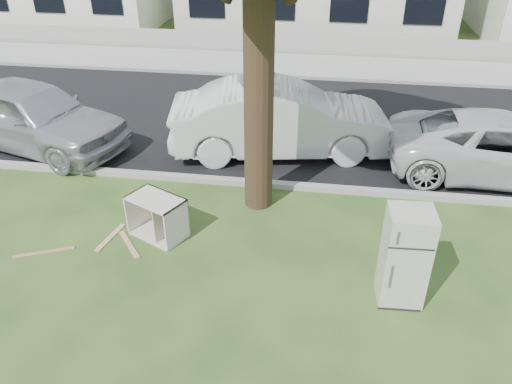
# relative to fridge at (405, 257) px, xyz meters

# --- Properties ---
(ground) EXTENTS (120.00, 120.00, 0.00)m
(ground) POSITION_rel_fridge_xyz_m (-2.08, 0.54, -0.77)
(ground) COLOR #264217
(road) EXTENTS (120.00, 7.00, 0.01)m
(road) POSITION_rel_fridge_xyz_m (-2.08, 6.54, -0.77)
(road) COLOR black
(road) RESTS_ON ground
(kerb_near) EXTENTS (120.00, 0.18, 0.12)m
(kerb_near) POSITION_rel_fridge_xyz_m (-2.08, 2.99, -0.77)
(kerb_near) COLOR gray
(kerb_near) RESTS_ON ground
(kerb_far) EXTENTS (120.00, 0.18, 0.12)m
(kerb_far) POSITION_rel_fridge_xyz_m (-2.08, 10.09, -0.77)
(kerb_far) COLOR gray
(kerb_far) RESTS_ON ground
(sidewalk) EXTENTS (120.00, 2.80, 0.01)m
(sidewalk) POSITION_rel_fridge_xyz_m (-2.08, 11.54, -0.77)
(sidewalk) COLOR gray
(sidewalk) RESTS_ON ground
(low_wall) EXTENTS (120.00, 0.15, 0.70)m
(low_wall) POSITION_rel_fridge_xyz_m (-2.08, 13.14, -0.42)
(low_wall) COLOR gray
(low_wall) RESTS_ON ground
(fridge) EXTENTS (0.66, 0.62, 1.54)m
(fridge) POSITION_rel_fridge_xyz_m (0.00, 0.00, 0.00)
(fridge) COLOR beige
(fridge) RESTS_ON ground
(cabinet) EXTENTS (1.14, 0.97, 0.76)m
(cabinet) POSITION_rel_fridge_xyz_m (-4.09, 1.02, -0.39)
(cabinet) COLOR silver
(cabinet) RESTS_ON ground
(plank_a) EXTENTS (0.96, 0.48, 0.02)m
(plank_a) POSITION_rel_fridge_xyz_m (-5.88, 0.21, -0.76)
(plank_a) COLOR #9E714C
(plank_a) RESTS_ON ground
(plank_b) EXTENTS (0.62, 0.74, 0.02)m
(plank_b) POSITION_rel_fridge_xyz_m (-4.52, 0.65, -0.76)
(plank_b) COLOR tan
(plank_b) RESTS_ON ground
(plank_c) EXTENTS (0.26, 0.85, 0.02)m
(plank_c) POSITION_rel_fridge_xyz_m (-4.92, 0.79, -0.76)
(plank_c) COLOR tan
(plank_c) RESTS_ON ground
(car_center) EXTENTS (5.26, 2.61, 1.66)m
(car_center) POSITION_rel_fridge_xyz_m (-2.28, 4.66, 0.06)
(car_center) COLOR silver
(car_center) RESTS_ON ground
(car_right) EXTENTS (4.86, 2.35, 1.33)m
(car_right) POSITION_rel_fridge_xyz_m (2.51, 4.25, -0.10)
(car_right) COLOR silver
(car_right) RESTS_ON ground
(car_left) EXTENTS (5.04, 3.17, 1.60)m
(car_left) POSITION_rel_fridge_xyz_m (-8.08, 4.10, 0.03)
(car_left) COLOR #98999F
(car_left) RESTS_ON ground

